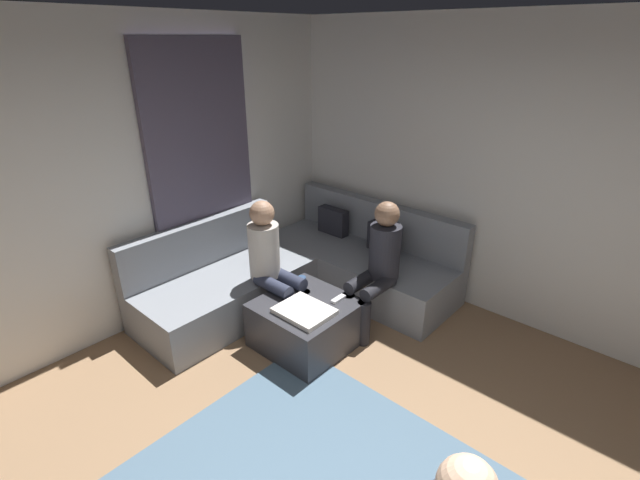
{
  "coord_description": "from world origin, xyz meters",
  "views": [
    {
      "loc": [
        0.79,
        -1.07,
        2.5
      ],
      "look_at": [
        -1.63,
        1.63,
        0.85
      ],
      "focal_mm": 25.39,
      "sensor_mm": 36.0,
      "label": 1
    }
  ],
  "objects_px": {
    "sectional_couch": "(304,271)",
    "game_remote": "(338,299)",
    "person_on_couch_side": "(272,261)",
    "ottoman": "(306,323)",
    "person_on_couch_back": "(378,262)",
    "coffee_mug": "(302,282)"
  },
  "relations": [
    {
      "from": "sectional_couch",
      "to": "game_remote",
      "type": "xyz_separation_m",
      "value": [
        0.77,
        -0.37,
        0.15
      ]
    },
    {
      "from": "coffee_mug",
      "to": "person_on_couch_back",
      "type": "distance_m",
      "value": 0.71
    },
    {
      "from": "person_on_couch_back",
      "to": "person_on_couch_side",
      "type": "distance_m",
      "value": 0.95
    },
    {
      "from": "person_on_couch_back",
      "to": "coffee_mug",
      "type": "bearing_deg",
      "value": 42.88
    },
    {
      "from": "ottoman",
      "to": "game_remote",
      "type": "xyz_separation_m",
      "value": [
        0.18,
        0.22,
        0.22
      ]
    },
    {
      "from": "sectional_couch",
      "to": "person_on_couch_back",
      "type": "relative_size",
      "value": 2.12
    },
    {
      "from": "ottoman",
      "to": "person_on_couch_side",
      "type": "relative_size",
      "value": 0.63
    },
    {
      "from": "sectional_couch",
      "to": "person_on_couch_back",
      "type": "height_order",
      "value": "person_on_couch_back"
    },
    {
      "from": "ottoman",
      "to": "person_on_couch_back",
      "type": "bearing_deg",
      "value": 66.52
    },
    {
      "from": "person_on_couch_back",
      "to": "sectional_couch",
      "type": "bearing_deg",
      "value": 3.61
    },
    {
      "from": "game_remote",
      "to": "coffee_mug",
      "type": "bearing_deg",
      "value": -174.29
    },
    {
      "from": "sectional_couch",
      "to": "person_on_couch_side",
      "type": "distance_m",
      "value": 0.69
    },
    {
      "from": "person_on_couch_side",
      "to": "person_on_couch_back",
      "type": "bearing_deg",
      "value": 130.21
    },
    {
      "from": "sectional_couch",
      "to": "person_on_couch_back",
      "type": "xyz_separation_m",
      "value": [
        0.87,
        0.06,
        0.38
      ]
    },
    {
      "from": "sectional_couch",
      "to": "person_on_couch_back",
      "type": "distance_m",
      "value": 0.95
    },
    {
      "from": "person_on_couch_back",
      "to": "person_on_couch_side",
      "type": "bearing_deg",
      "value": 40.21
    },
    {
      "from": "sectional_couch",
      "to": "ottoman",
      "type": "height_order",
      "value": "sectional_couch"
    },
    {
      "from": "coffee_mug",
      "to": "person_on_couch_side",
      "type": "bearing_deg",
      "value": -146.6
    },
    {
      "from": "ottoman",
      "to": "sectional_couch",
      "type": "bearing_deg",
      "value": 135.14
    },
    {
      "from": "game_remote",
      "to": "person_on_couch_side",
      "type": "height_order",
      "value": "person_on_couch_side"
    },
    {
      "from": "sectional_couch",
      "to": "game_remote",
      "type": "relative_size",
      "value": 17.0
    },
    {
      "from": "person_on_couch_side",
      "to": "coffee_mug",
      "type": "bearing_deg",
      "value": 123.4
    }
  ]
}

